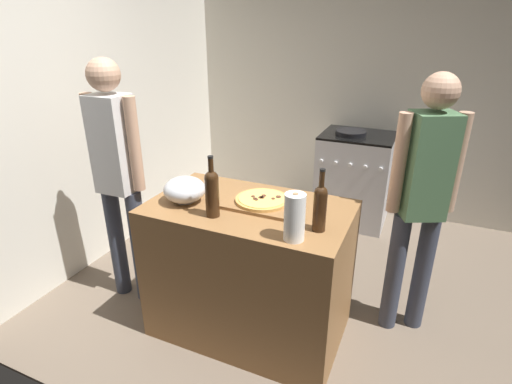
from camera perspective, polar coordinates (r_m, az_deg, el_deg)
ground_plane at (r=3.39m, az=6.41°, el=-10.76°), size 3.86×3.38×0.02m
kitchen_wall_rear at (r=4.26m, az=13.43°, el=14.83°), size 3.86×0.10×2.60m
kitchen_wall_left at (r=3.71m, az=-18.77°, el=13.09°), size 0.10×3.38×2.60m
counter at (r=2.55m, az=-0.93°, el=-11.05°), size 1.18×0.70×0.88m
cutting_board at (r=2.34m, az=0.89°, el=-1.54°), size 0.40×0.32×0.02m
pizza at (r=2.34m, az=0.89°, el=-1.08°), size 0.32×0.32×0.03m
mixing_bowl at (r=2.39m, az=-10.14°, el=0.34°), size 0.25×0.25×0.15m
paper_towel_roll at (r=1.94m, az=5.52°, el=-3.59°), size 0.10×0.10×0.25m
wine_bottle_dark at (r=2.03m, az=9.12°, el=-1.92°), size 0.07×0.07×0.34m
wine_bottle_green at (r=2.17m, az=-6.29°, el=0.13°), size 0.08×0.08×0.35m
stove at (r=4.05m, az=13.78°, el=1.91°), size 0.67×0.59×0.93m
person_in_stripes at (r=2.77m, az=-19.17°, el=3.02°), size 0.40×0.21×1.68m
person_in_red at (r=2.52m, az=22.62°, el=-0.27°), size 0.37×0.28×1.64m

